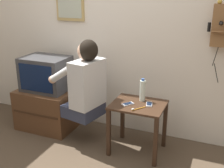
{
  "coord_description": "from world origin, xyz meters",
  "views": [
    {
      "loc": [
        1.29,
        -1.89,
        1.72
      ],
      "look_at": [
        0.22,
        0.66,
        0.76
      ],
      "focal_mm": 45.0,
      "sensor_mm": 36.0,
      "label": 1
    }
  ],
  "objects": [
    {
      "name": "toothbrush",
      "position": [
        0.53,
        0.58,
        0.57
      ],
      "size": [
        0.11,
        0.15,
        0.02
      ],
      "rotation": [
        0.0,
        0.0,
        2.54
      ],
      "color": "orange",
      "rests_on": "side_table"
    },
    {
      "name": "television",
      "position": [
        -0.73,
        0.84,
        0.71
      ],
      "size": [
        0.55,
        0.42,
        0.42
      ],
      "color": "#38383A",
      "rests_on": "tv_stand"
    },
    {
      "name": "water_bottle",
      "position": [
        0.51,
        0.82,
        0.68
      ],
      "size": [
        0.06,
        0.06,
        0.25
      ],
      "color": "silver",
      "rests_on": "side_table"
    },
    {
      "name": "wall_phone_antique",
      "position": [
        1.2,
        1.11,
        1.36
      ],
      "size": [
        0.22,
        0.18,
        0.83
      ],
      "color": "brown"
    },
    {
      "name": "side_table",
      "position": [
        0.5,
        0.71,
        0.44
      ],
      "size": [
        0.55,
        0.46,
        0.56
      ],
      "color": "#382316",
      "rests_on": "ground_plane"
    },
    {
      "name": "person",
      "position": [
        -0.09,
        0.66,
        0.74
      ],
      "size": [
        0.58,
        0.5,
        0.88
      ],
      "rotation": [
        0.0,
        0.0,
        1.37
      ],
      "color": "#2D3347",
      "rests_on": "ground_plane"
    },
    {
      "name": "wall_back",
      "position": [
        0.0,
        1.2,
        1.27
      ],
      "size": [
        6.8,
        0.05,
        2.55
      ],
      "color": "beige",
      "rests_on": "ground_plane"
    },
    {
      "name": "cell_phone_spare",
      "position": [
        0.61,
        0.74,
        0.57
      ],
      "size": [
        0.09,
        0.13,
        0.01
      ],
      "rotation": [
        0.0,
        0.0,
        0.24
      ],
      "color": "silver",
      "rests_on": "side_table"
    },
    {
      "name": "cell_phone_held",
      "position": [
        0.4,
        0.66,
        0.57
      ],
      "size": [
        0.12,
        0.14,
        0.01
      ],
      "rotation": [
        0.0,
        0.0,
        -0.65
      ],
      "color": "silver",
      "rests_on": "side_table"
    },
    {
      "name": "tv_stand",
      "position": [
        -0.74,
        0.82,
        0.25
      ],
      "size": [
        0.71,
        0.52,
        0.51
      ],
      "color": "#51331E",
      "rests_on": "ground_plane"
    }
  ]
}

